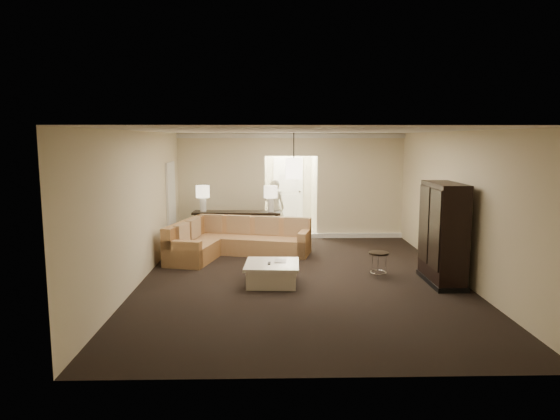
{
  "coord_description": "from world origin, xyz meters",
  "views": [
    {
      "loc": [
        -0.61,
        -9.25,
        2.66
      ],
      "look_at": [
        -0.36,
        1.2,
        1.16
      ],
      "focal_mm": 32.0,
      "sensor_mm": 36.0,
      "label": 1
    }
  ],
  "objects_px": {
    "sectional_sofa": "(232,241)",
    "armoire": "(443,236)",
    "console_table": "(237,225)",
    "person": "(274,205)",
    "drink_table": "(379,259)",
    "coffee_table": "(272,273)"
  },
  "relations": [
    {
      "from": "sectional_sofa",
      "to": "armoire",
      "type": "bearing_deg",
      "value": -15.9
    },
    {
      "from": "sectional_sofa",
      "to": "console_table",
      "type": "distance_m",
      "value": 1.14
    },
    {
      "from": "console_table",
      "to": "drink_table",
      "type": "height_order",
      "value": "console_table"
    },
    {
      "from": "sectional_sofa",
      "to": "drink_table",
      "type": "distance_m",
      "value": 3.52
    },
    {
      "from": "armoire",
      "to": "person",
      "type": "bearing_deg",
      "value": 123.24
    },
    {
      "from": "console_table",
      "to": "drink_table",
      "type": "distance_m",
      "value": 4.19
    },
    {
      "from": "sectional_sofa",
      "to": "armoire",
      "type": "xyz_separation_m",
      "value": [
        4.05,
        -2.32,
        0.56
      ]
    },
    {
      "from": "armoire",
      "to": "drink_table",
      "type": "bearing_deg",
      "value": 157.53
    },
    {
      "from": "sectional_sofa",
      "to": "person",
      "type": "relative_size",
      "value": 1.88
    },
    {
      "from": "coffee_table",
      "to": "armoire",
      "type": "relative_size",
      "value": 0.55
    },
    {
      "from": "coffee_table",
      "to": "person",
      "type": "distance_m",
      "value": 4.67
    },
    {
      "from": "sectional_sofa",
      "to": "armoire",
      "type": "relative_size",
      "value": 1.73
    },
    {
      "from": "console_table",
      "to": "person",
      "type": "relative_size",
      "value": 1.29
    },
    {
      "from": "console_table",
      "to": "person",
      "type": "distance_m",
      "value": 1.57
    },
    {
      "from": "sectional_sofa",
      "to": "coffee_table",
      "type": "height_order",
      "value": "sectional_sofa"
    },
    {
      "from": "coffee_table",
      "to": "person",
      "type": "bearing_deg",
      "value": 88.8
    },
    {
      "from": "sectional_sofa",
      "to": "coffee_table",
      "type": "relative_size",
      "value": 3.13
    },
    {
      "from": "drink_table",
      "to": "person",
      "type": "xyz_separation_m",
      "value": [
        -1.97,
        4.2,
        0.51
      ]
    },
    {
      "from": "armoire",
      "to": "drink_table",
      "type": "xyz_separation_m",
      "value": [
        -1.07,
        0.44,
        -0.55
      ]
    },
    {
      "from": "person",
      "to": "console_table",
      "type": "bearing_deg",
      "value": 52.71
    },
    {
      "from": "sectional_sofa",
      "to": "console_table",
      "type": "xyz_separation_m",
      "value": [
        0.06,
        1.13,
        0.17
      ]
    },
    {
      "from": "sectional_sofa",
      "to": "coffee_table",
      "type": "xyz_separation_m",
      "value": [
        0.91,
        -2.31,
        -0.13
      ]
    }
  ]
}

